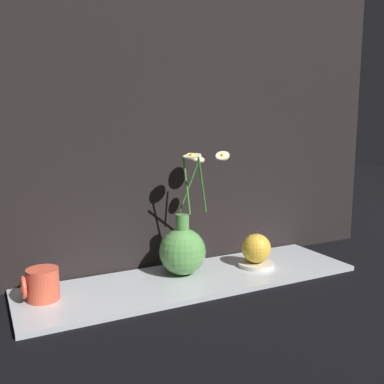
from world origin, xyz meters
The scene contains 7 objects.
ground_plane centered at (0.00, 0.00, 0.00)m, with size 6.00×6.00×0.00m, color black.
shelf centered at (0.00, 0.00, 0.01)m, with size 0.84×0.24×0.01m.
backdrop_wall centered at (0.00, 0.14, 0.55)m, with size 1.34×0.02×1.10m.
vase_with_flowers centered at (-0.01, 0.03, 0.08)m, with size 0.16×0.14×0.31m.
yellow_mug centered at (-0.36, 0.02, 0.05)m, with size 0.08×0.07×0.07m.
saucer_plate centered at (0.19, 0.00, 0.02)m, with size 0.10×0.10×0.01m.
orange_fruit centered at (0.19, 0.00, 0.06)m, with size 0.08×0.08×0.09m.
Camera 1 is at (-0.46, -0.91, 0.38)m, focal length 40.00 mm.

